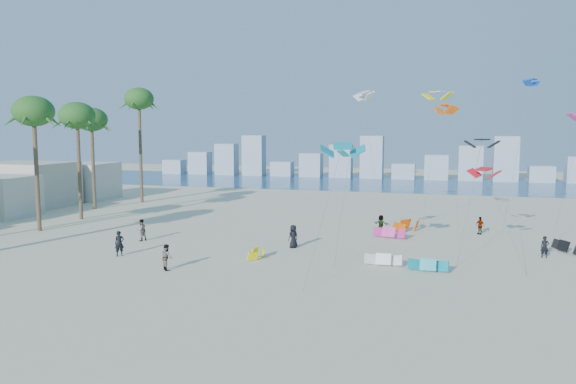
# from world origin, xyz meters

# --- Properties ---
(ground) EXTENTS (220.00, 220.00, 0.00)m
(ground) POSITION_xyz_m (0.00, 0.00, 0.00)
(ground) COLOR beige
(ground) RESTS_ON ground
(ocean) EXTENTS (220.00, 220.00, 0.00)m
(ocean) POSITION_xyz_m (0.00, 72.00, 0.01)
(ocean) COLOR navy
(ocean) RESTS_ON ground
(kitesurfer_near) EXTENTS (0.83, 0.82, 1.93)m
(kitesurfer_near) POSITION_xyz_m (-8.36, 8.96, 0.96)
(kitesurfer_near) COLOR black
(kitesurfer_near) RESTS_ON ground
(kitesurfer_mid) EXTENTS (1.09, 1.10, 1.79)m
(kitesurfer_mid) POSITION_xyz_m (-2.85, 6.18, 0.90)
(kitesurfer_mid) COLOR gray
(kitesurfer_mid) RESTS_ON ground
(kitesurfers_far) EXTENTS (35.89, 18.70, 1.89)m
(kitesurfers_far) POSITION_xyz_m (8.66, 17.37, 0.88)
(kitesurfers_far) COLOR black
(kitesurfers_far) RESTS_ON ground
(grounded_kites) EXTENTS (24.30, 17.41, 1.03)m
(grounded_kites) POSITION_xyz_m (13.06, 17.89, 0.45)
(grounded_kites) COLOR #F4EE0C
(grounded_kites) RESTS_ON ground
(flying_kites) EXTENTS (23.00, 32.82, 14.65)m
(flying_kites) POSITION_xyz_m (14.90, 24.33, 11.26)
(flying_kites) COLOR #0C8699
(flying_kites) RESTS_ON ground
(palm_row) EXTENTS (8.63, 44.80, 15.04)m
(palm_row) POSITION_xyz_m (-22.86, 16.16, 11.20)
(palm_row) COLOR brown
(palm_row) RESTS_ON ground
(distant_skyline) EXTENTS (85.00, 3.00, 8.40)m
(distant_skyline) POSITION_xyz_m (-1.19, 82.00, 3.09)
(distant_skyline) COLOR #9EADBF
(distant_skyline) RESTS_ON ground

